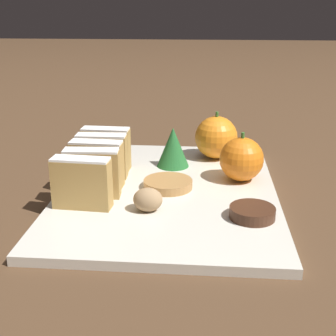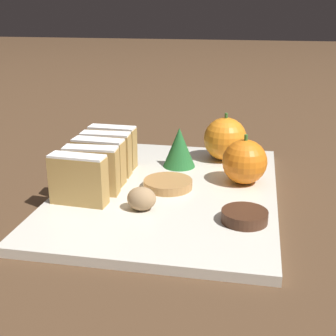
# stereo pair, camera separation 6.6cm
# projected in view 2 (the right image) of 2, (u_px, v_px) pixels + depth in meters

# --- Properties ---
(ground_plane) EXTENTS (6.00, 6.00, 0.00)m
(ground_plane) POSITION_uv_depth(u_px,v_px,m) (168.00, 195.00, 0.67)
(ground_plane) COLOR #513823
(serving_platter) EXTENTS (0.30, 0.41, 0.01)m
(serving_platter) POSITION_uv_depth(u_px,v_px,m) (168.00, 192.00, 0.67)
(serving_platter) COLOR silver
(serving_platter) RESTS_ON ground_plane
(stollen_slice_front) EXTENTS (0.08, 0.03, 0.07)m
(stollen_slice_front) POSITION_uv_depth(u_px,v_px,m) (78.00, 180.00, 0.61)
(stollen_slice_front) COLOR tan
(stollen_slice_front) RESTS_ON serving_platter
(stollen_slice_second) EXTENTS (0.08, 0.03, 0.07)m
(stollen_slice_second) POSITION_uv_depth(u_px,v_px,m) (91.00, 170.00, 0.64)
(stollen_slice_second) COLOR tan
(stollen_slice_second) RESTS_ON serving_platter
(stollen_slice_third) EXTENTS (0.08, 0.03, 0.07)m
(stollen_slice_third) POSITION_uv_depth(u_px,v_px,m) (99.00, 162.00, 0.67)
(stollen_slice_third) COLOR tan
(stollen_slice_third) RESTS_ON serving_platter
(stollen_slice_fourth) EXTENTS (0.08, 0.03, 0.07)m
(stollen_slice_fourth) POSITION_uv_depth(u_px,v_px,m) (106.00, 154.00, 0.71)
(stollen_slice_fourth) COLOR tan
(stollen_slice_fourth) RESTS_ON serving_platter
(stollen_slice_fifth) EXTENTS (0.08, 0.03, 0.07)m
(stollen_slice_fifth) POSITION_uv_depth(u_px,v_px,m) (113.00, 147.00, 0.74)
(stollen_slice_fifth) COLOR tan
(stollen_slice_fifth) RESTS_ON serving_platter
(orange_near) EXTENTS (0.07, 0.07, 0.07)m
(orange_near) POSITION_uv_depth(u_px,v_px,m) (245.00, 162.00, 0.68)
(orange_near) COLOR orange
(orange_near) RESTS_ON serving_platter
(orange_far) EXTENTS (0.07, 0.07, 0.08)m
(orange_far) POSITION_uv_depth(u_px,v_px,m) (225.00, 139.00, 0.78)
(orange_far) COLOR orange
(orange_far) RESTS_ON serving_platter
(walnut) EXTENTS (0.04, 0.03, 0.03)m
(walnut) POSITION_uv_depth(u_px,v_px,m) (142.00, 199.00, 0.59)
(walnut) COLOR tan
(walnut) RESTS_ON serving_platter
(chocolate_cookie) EXTENTS (0.06, 0.06, 0.01)m
(chocolate_cookie) POSITION_uv_depth(u_px,v_px,m) (244.00, 216.00, 0.56)
(chocolate_cookie) COLOR #472819
(chocolate_cookie) RESTS_ON serving_platter
(gingerbread_cookie) EXTENTS (0.07, 0.07, 0.01)m
(gingerbread_cookie) POSITION_uv_depth(u_px,v_px,m) (171.00, 183.00, 0.67)
(gingerbread_cookie) COLOR #B27F47
(gingerbread_cookie) RESTS_ON serving_platter
(evergreen_sprig) EXTENTS (0.05, 0.05, 0.06)m
(evergreen_sprig) POSITION_uv_depth(u_px,v_px,m) (181.00, 147.00, 0.75)
(evergreen_sprig) COLOR #23662D
(evergreen_sprig) RESTS_ON serving_platter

